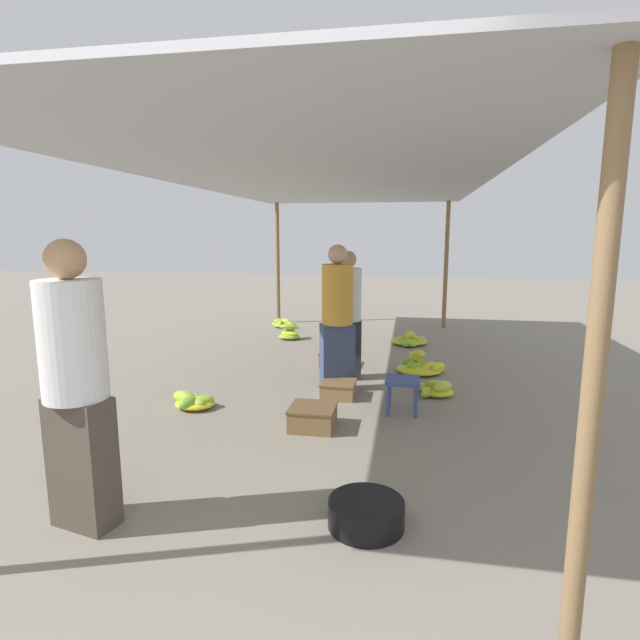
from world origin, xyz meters
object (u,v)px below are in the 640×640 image
(basin_black, at_px, (366,514))
(shopper_walking_far, at_px, (347,313))
(crate_mid, at_px, (338,389))
(banana_pile_left_0, at_px, (290,333))
(shopper_walking_mid, at_px, (337,316))
(crate_near, at_px, (334,359))
(crate_far, at_px, (313,417))
(banana_pile_right_2, at_px, (434,389))
(banana_pile_right_1, at_px, (410,341))
(stool, at_px, (403,385))
(banana_pile_left_2, at_px, (283,324))
(banana_pile_left_1, at_px, (194,402))
(vendor_foreground, at_px, (76,383))
(banana_pile_right_0, at_px, (422,367))

(basin_black, distance_m, shopper_walking_far, 3.32)
(shopper_walking_far, bearing_deg, crate_mid, -90.09)
(banana_pile_left_0, relative_size, crate_mid, 1.03)
(basin_black, height_order, shopper_walking_mid, shopper_walking_mid)
(crate_near, height_order, crate_far, crate_far)
(basin_black, relative_size, banana_pile_right_2, 1.02)
(basin_black, height_order, crate_mid, crate_mid)
(banana_pile_right_1, bearing_deg, stool, -91.37)
(basin_black, xyz_separation_m, banana_pile_left_2, (-2.17, 6.41, -0.01))
(banana_pile_left_2, distance_m, crate_near, 2.98)
(banana_pile_left_1, bearing_deg, vendor_foreground, -83.64)
(banana_pile_left_0, xyz_separation_m, crate_far, (1.16, -3.85, -0.01))
(basin_black, xyz_separation_m, banana_pile_right_2, (0.53, 2.68, -0.01))
(banana_pile_left_0, bearing_deg, banana_pile_left_2, 110.15)
(basin_black, bearing_deg, crate_far, 112.68)
(banana_pile_left_2, xyz_separation_m, shopper_walking_far, (1.65, -3.22, 0.75))
(stool, bearing_deg, crate_mid, 152.84)
(basin_black, xyz_separation_m, shopper_walking_far, (-0.52, 3.19, 0.74))
(basin_black, relative_size, crate_far, 1.13)
(banana_pile_right_1, height_order, crate_near, banana_pile_right_1)
(banana_pile_right_1, height_order, shopper_walking_mid, shopper_walking_mid)
(vendor_foreground, relative_size, crate_near, 4.57)
(stool, height_order, banana_pile_right_1, stool)
(banana_pile_left_0, relative_size, banana_pile_left_2, 0.77)
(shopper_walking_mid, bearing_deg, banana_pile_left_2, 113.34)
(shopper_walking_mid, bearing_deg, banana_pile_right_1, 72.08)
(basin_black, bearing_deg, banana_pile_left_1, 137.22)
(crate_far, bearing_deg, banana_pile_left_0, 106.74)
(crate_mid, bearing_deg, stool, -27.16)
(banana_pile_right_0, xyz_separation_m, banana_pile_right_1, (-0.15, 1.71, -0.02))
(banana_pile_right_1, xyz_separation_m, shopper_walking_far, (-0.78, -2.11, 0.76))
(basin_black, bearing_deg, crate_mid, 102.09)
(banana_pile_right_0, distance_m, banana_pile_right_2, 0.92)
(vendor_foreground, bearing_deg, banana_pile_right_2, 52.67)
(banana_pile_right_1, bearing_deg, crate_far, -103.28)
(banana_pile_left_1, distance_m, crate_near, 2.30)
(stool, height_order, banana_pile_right_2, stool)
(basin_black, relative_size, banana_pile_left_2, 0.95)
(vendor_foreground, height_order, banana_pile_left_0, vendor_foreground)
(vendor_foreground, relative_size, banana_pile_right_0, 2.69)
(banana_pile_right_2, bearing_deg, banana_pile_left_2, 125.98)
(banana_pile_right_1, distance_m, banana_pile_right_2, 2.64)
(vendor_foreground, height_order, shopper_walking_far, vendor_foreground)
(vendor_foreground, height_order, crate_mid, vendor_foreground)
(basin_black, distance_m, crate_mid, 2.50)
(vendor_foreground, height_order, crate_far, vendor_foreground)
(banana_pile_left_0, height_order, crate_near, banana_pile_left_0)
(basin_black, height_order, banana_pile_left_2, banana_pile_left_2)
(crate_far, bearing_deg, shopper_walking_far, 86.24)
(vendor_foreground, bearing_deg, stool, 51.04)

